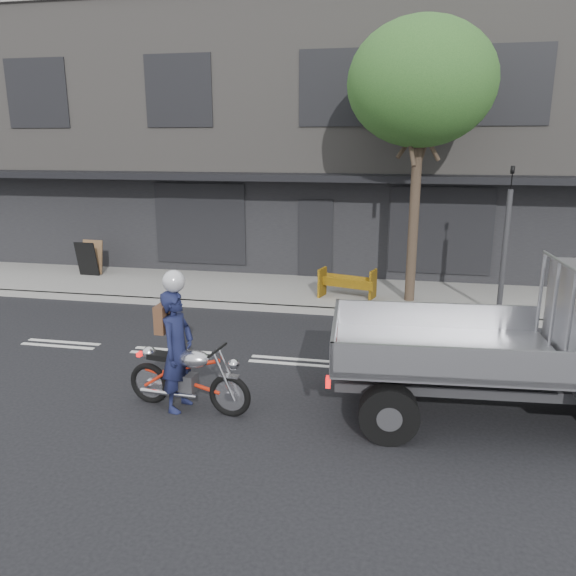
# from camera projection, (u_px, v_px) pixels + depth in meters

# --- Properties ---
(ground) EXTENTS (80.00, 80.00, 0.00)m
(ground) POSITION_uv_depth(u_px,v_px,m) (292.00, 362.00, 10.54)
(ground) COLOR black
(ground) RESTS_ON ground
(sidewalk) EXTENTS (32.00, 3.20, 0.15)m
(sidewalk) POSITION_uv_depth(u_px,v_px,m) (325.00, 293.00, 14.98)
(sidewalk) COLOR gray
(sidewalk) RESTS_ON ground
(kerb) EXTENTS (32.00, 0.20, 0.15)m
(kerb) POSITION_uv_depth(u_px,v_px,m) (316.00, 310.00, 13.46)
(kerb) COLOR gray
(kerb) RESTS_ON ground
(building_main) EXTENTS (26.00, 10.00, 8.00)m
(building_main) POSITION_uv_depth(u_px,v_px,m) (350.00, 141.00, 20.25)
(building_main) COLOR slate
(building_main) RESTS_ON ground
(street_tree) EXTENTS (3.40, 3.40, 6.74)m
(street_tree) POSITION_uv_depth(u_px,v_px,m) (421.00, 84.00, 12.77)
(street_tree) COLOR #382B21
(street_tree) RESTS_ON ground
(traffic_light_pole) EXTENTS (0.12, 0.12, 3.50)m
(traffic_light_pole) POSITION_uv_depth(u_px,v_px,m) (505.00, 250.00, 12.51)
(traffic_light_pole) COLOR #2D2D30
(traffic_light_pole) RESTS_ON ground
(motorcycle) EXTENTS (2.06, 0.60, 1.06)m
(motorcycle) POSITION_uv_depth(u_px,v_px,m) (188.00, 376.00, 8.56)
(motorcycle) COLOR black
(motorcycle) RESTS_ON ground
(rider) EXTENTS (0.54, 0.74, 1.88)m
(rider) POSITION_uv_depth(u_px,v_px,m) (177.00, 351.00, 8.49)
(rider) COLOR #161A3D
(rider) RESTS_ON ground
(construction_barrier) EXTENTS (1.48, 0.92, 0.77)m
(construction_barrier) POSITION_uv_depth(u_px,v_px,m) (347.00, 285.00, 14.03)
(construction_barrier) COLOR #EB9F0C
(construction_barrier) RESTS_ON sidewalk
(sandwich_board) EXTENTS (0.67, 0.47, 1.02)m
(sandwich_board) POSITION_uv_depth(u_px,v_px,m) (87.00, 259.00, 16.47)
(sandwich_board) COLOR black
(sandwich_board) RESTS_ON sidewalk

